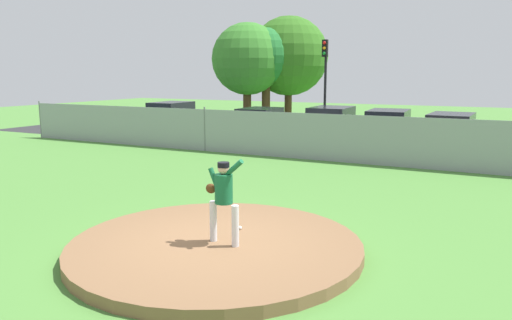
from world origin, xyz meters
The scene contains 16 objects.
ground_plane centered at (0.00, 6.00, 0.00)m, with size 80.00×80.00×0.00m, color #4C8438.
asphalt_strip centered at (0.00, 14.50, 0.00)m, with size 44.00×7.00×0.01m, color #2B2B2D.
pitchers_mound centered at (0.00, 0.00, 0.10)m, with size 5.33×5.33×0.21m, color brown.
pitcher_youth centered at (0.20, -0.05, 1.12)m, with size 0.81×0.32×1.57m.
baseball centered at (0.09, 0.77, 0.24)m, with size 0.07×0.07×0.07m, color white.
chainlink_fence centered at (0.00, 10.00, 0.88)m, with size 33.21×0.07×1.86m.
parked_car_slate centered at (-6.07, 14.10, 0.76)m, with size 1.90×4.08×1.58m.
parked_car_white centered at (-2.68, 14.84, 0.81)m, with size 2.04×4.58×1.69m.
parked_car_teal centered at (-11.83, 14.70, 0.82)m, with size 1.92×4.37×1.70m.
parked_car_champagne centered at (2.60, 14.82, 0.76)m, with size 2.05×4.68×1.57m.
parked_car_navy centered at (-0.04, 14.91, 0.78)m, with size 2.04×4.51×1.63m.
traffic_light_near centered at (-4.20, 18.25, 3.42)m, with size 0.28×0.46×5.03m.
tree_leaning_west centered at (-10.65, 21.31, 4.48)m, with size 3.62×3.62×6.32m.
tree_tall_centre centered at (-10.56, 21.38, 4.18)m, with size 4.67×4.67×6.53m.
tree_broad_left centered at (-9.55, 22.06, 4.32)m, with size 3.68×3.68×6.21m.
tree_broad_right centered at (-8.67, 23.77, 4.41)m, with size 5.32×5.32×7.08m.
Camera 1 is at (4.49, -7.28, 3.21)m, focal length 34.24 mm.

